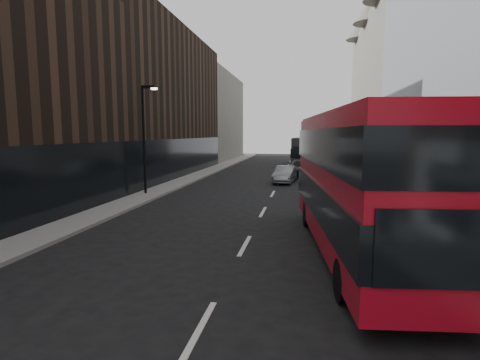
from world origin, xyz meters
The scene contains 12 objects.
sidewalk_right centered at (7.50, 25.00, 0.07)m, with size 3.00×80.00×0.15m, color slate.
sidewalk_left centered at (-8.00, 25.00, 0.07)m, with size 2.00×80.00×0.15m, color slate.
building_modern_block centered at (11.47, 21.00, 9.90)m, with size 5.03×22.00×20.00m.
building_victorian centered at (11.38, 44.00, 9.66)m, with size 6.50×24.00×21.00m.
building_left_mid centered at (-11.50, 30.00, 7.00)m, with size 5.00×24.00×14.00m, color black.
building_left_far centered at (-11.50, 52.00, 6.50)m, with size 5.00×20.00×13.00m, color #6A665D.
street_lamp centered at (-8.22, 18.00, 4.18)m, with size 1.06×0.22×7.00m.
red_bus centered at (3.85, 7.71, 2.64)m, with size 4.04×11.96×4.75m.
grey_bus centered at (1.88, 44.99, 1.89)m, with size 2.96×11.04×3.54m.
car_a centered at (3.31, 20.00, 0.75)m, with size 1.78×4.42×1.51m, color black.
car_b centered at (0.50, 26.00, 0.70)m, with size 1.48×4.24×1.40m, color gray.
car_c centered at (1.78, 31.02, 0.77)m, with size 2.16×5.31×1.54m, color black.
Camera 1 is at (2.10, -5.15, 4.09)m, focal length 28.00 mm.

